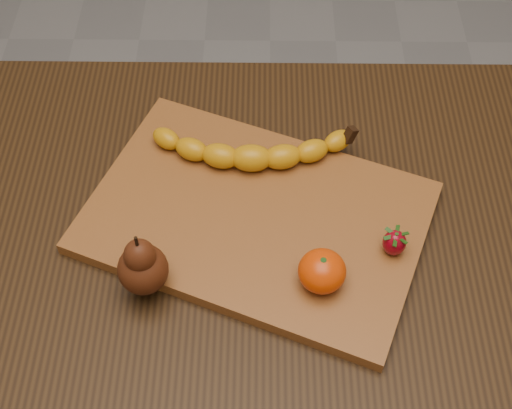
{
  "coord_description": "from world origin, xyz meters",
  "views": [
    {
      "loc": [
        -0.03,
        -0.55,
        1.57
      ],
      "look_at": [
        -0.03,
        0.02,
        0.8
      ],
      "focal_mm": 50.0,
      "sensor_mm": 36.0,
      "label": 1
    }
  ],
  "objects_px": {
    "cutting_board": "(256,218)",
    "pear": "(141,262)",
    "table": "(278,273)",
    "mandarin": "(322,271)"
  },
  "relations": [
    {
      "from": "table",
      "to": "pear",
      "type": "distance_m",
      "value": 0.26
    },
    {
      "from": "pear",
      "to": "mandarin",
      "type": "xyz_separation_m",
      "value": [
        0.22,
        0.0,
        -0.02
      ]
    },
    {
      "from": "cutting_board",
      "to": "pear",
      "type": "relative_size",
      "value": 4.5
    },
    {
      "from": "pear",
      "to": "table",
      "type": "bearing_deg",
      "value": 27.15
    },
    {
      "from": "pear",
      "to": "mandarin",
      "type": "relative_size",
      "value": 1.64
    },
    {
      "from": "cutting_board",
      "to": "mandarin",
      "type": "xyz_separation_m",
      "value": [
        0.08,
        -0.11,
        0.04
      ]
    },
    {
      "from": "cutting_board",
      "to": "pear",
      "type": "xyz_separation_m",
      "value": [
        -0.14,
        -0.11,
        0.06
      ]
    },
    {
      "from": "table",
      "to": "cutting_board",
      "type": "distance_m",
      "value": 0.12
    },
    {
      "from": "table",
      "to": "cutting_board",
      "type": "xyz_separation_m",
      "value": [
        -0.03,
        0.02,
        0.11
      ]
    },
    {
      "from": "cutting_board",
      "to": "mandarin",
      "type": "bearing_deg",
      "value": -30.43
    }
  ]
}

